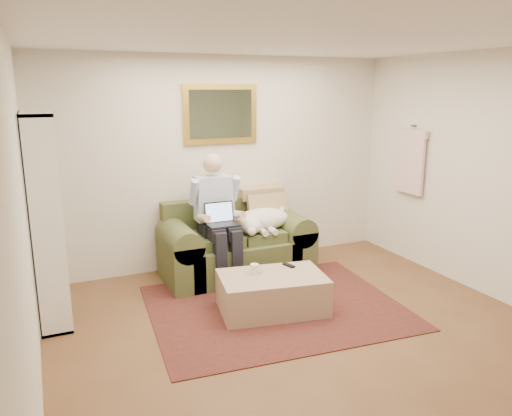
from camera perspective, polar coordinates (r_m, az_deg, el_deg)
room_shell at (r=4.35m, az=5.97°, el=1.44°), size 4.51×5.00×2.61m
rug at (r=5.26m, az=2.22°, el=-11.21°), size 2.66×2.20×0.01m
sofa at (r=6.05m, az=-2.34°, el=-4.79°), size 1.76×0.89×1.06m
seated_man at (r=5.70m, az=-4.25°, el=-1.41°), size 0.58×0.83×1.48m
laptop at (r=5.62m, az=-4.02°, el=-1.22°), size 0.34×0.27×0.25m
sleeping_dog at (r=5.99m, az=0.75°, el=-1.29°), size 0.72×0.46×0.27m
ottoman at (r=5.11m, az=1.86°, el=-9.70°), size 1.14×0.83×0.38m
coffee_mug at (r=5.07m, az=-0.17°, el=-6.98°), size 0.08×0.08×0.10m
tv_remote at (r=5.29m, az=3.77°, el=-6.55°), size 0.09×0.16×0.02m
bookshelf at (r=5.07m, az=-22.90°, el=-1.31°), size 0.28×0.80×2.00m
wall_mirror at (r=6.18m, az=-4.06°, el=10.66°), size 0.94×0.04×0.72m
hanging_shirt at (r=6.61m, az=17.21°, el=5.49°), size 0.06×0.52×0.90m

